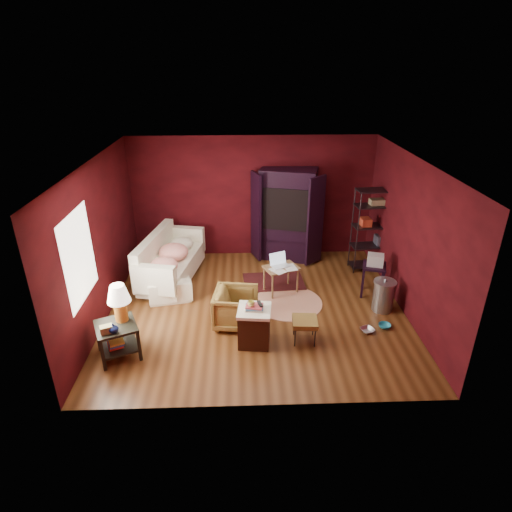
{
  "coord_description": "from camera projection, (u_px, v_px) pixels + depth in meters",
  "views": [
    {
      "loc": [
        -0.26,
        -6.94,
        4.37
      ],
      "look_at": [
        0.0,
        0.2,
        1.0
      ],
      "focal_mm": 30.0,
      "sensor_mm": 36.0,
      "label": 1
    }
  ],
  "objects": [
    {
      "name": "mug",
      "position": [
        251.0,
        303.0,
        6.81
      ],
      "size": [
        0.14,
        0.13,
        0.11
      ],
      "primitive_type": "imported",
      "rotation": [
        0.0,
        0.0,
        -0.41
      ],
      "color": "#DCD76B",
      "rests_on": "hamper"
    },
    {
      "name": "laptop_desk",
      "position": [
        281.0,
        269.0,
        8.51
      ],
      "size": [
        0.78,
        0.69,
        0.8
      ],
      "rotation": [
        0.0,
        0.0,
        0.41
      ],
      "color": "olive",
      "rests_on": "ground"
    },
    {
      "name": "room",
      "position": [
        254.0,
        241.0,
        7.53
      ],
      "size": [
        5.54,
        5.04,
        2.84
      ],
      "color": "brown",
      "rests_on": "ground"
    },
    {
      "name": "armchair",
      "position": [
        236.0,
        306.0,
        7.49
      ],
      "size": [
        0.77,
        0.81,
        0.75
      ],
      "primitive_type": "imported",
      "rotation": [
        0.0,
        0.0,
        1.44
      ],
      "color": "black",
      "rests_on": "ground"
    },
    {
      "name": "wire_shelving",
      "position": [
        375.0,
        226.0,
        9.23
      ],
      "size": [
        0.93,
        0.47,
        1.84
      ],
      "rotation": [
        0.0,
        0.0,
        0.09
      ],
      "color": "#2F272D",
      "rests_on": "ground"
    },
    {
      "name": "rug_oriental",
      "position": [
        274.0,
        281.0,
        9.06
      ],
      "size": [
        1.31,
        0.92,
        0.01
      ],
      "rotation": [
        0.0,
        0.0,
        0.06
      ],
      "color": "#501517",
      "rests_on": "ground"
    },
    {
      "name": "rug_round",
      "position": [
        288.0,
        302.0,
        8.31
      ],
      "size": [
        1.71,
        1.71,
        0.01
      ],
      "rotation": [
        0.0,
        0.0,
        -0.35
      ],
      "color": "beige",
      "rests_on": "ground"
    },
    {
      "name": "small_stand",
      "position": [
        375.0,
        265.0,
        8.33
      ],
      "size": [
        0.55,
        0.55,
        0.88
      ],
      "rotation": [
        0.0,
        0.0,
        -0.31
      ],
      "color": "black",
      "rests_on": "ground"
    },
    {
      "name": "tv_armoire",
      "position": [
        287.0,
        213.0,
        9.73
      ],
      "size": [
        1.61,
        1.14,
        2.12
      ],
      "rotation": [
        0.0,
        0.0,
        -0.26
      ],
      "color": "black",
      "rests_on": "ground"
    },
    {
      "name": "sofa_cushions",
      "position": [
        169.0,
        261.0,
        8.98
      ],
      "size": [
        1.27,
        2.31,
        0.92
      ],
      "rotation": [
        0.0,
        0.0,
        -0.2
      ],
      "color": "white",
      "rests_on": "sofa"
    },
    {
      "name": "trash_can",
      "position": [
        383.0,
        295.0,
        7.96
      ],
      "size": [
        0.49,
        0.49,
        0.65
      ],
      "rotation": [
        0.0,
        0.0,
        -0.19
      ],
      "color": "#9DA0A4",
      "rests_on": "ground"
    },
    {
      "name": "footstool",
      "position": [
        305.0,
        322.0,
        7.07
      ],
      "size": [
        0.43,
        0.43,
        0.42
      ],
      "rotation": [
        0.0,
        0.0,
        -0.07
      ],
      "color": "black",
      "rests_on": "ground"
    },
    {
      "name": "side_table",
      "position": [
        118.0,
        315.0,
        6.63
      ],
      "size": [
        0.8,
        0.8,
        1.2
      ],
      "rotation": [
        0.0,
        0.0,
        0.42
      ],
      "color": "black",
      "rests_on": "ground"
    },
    {
      "name": "sofa",
      "position": [
        168.0,
        262.0,
        8.99
      ],
      "size": [
        1.0,
        2.2,
        0.83
      ],
      "primitive_type": "imported",
      "rotation": [
        0.0,
        0.0,
        1.75
      ],
      "color": "white",
      "rests_on": "ground"
    },
    {
      "name": "pet_bowl_steel",
      "position": [
        368.0,
        326.0,
        7.4
      ],
      "size": [
        0.23,
        0.15,
        0.23
      ],
      "primitive_type": "imported",
      "rotation": [
        0.0,
        0.0,
        0.42
      ],
      "color": "silver",
      "rests_on": "ground"
    },
    {
      "name": "vase",
      "position": [
        113.0,
        328.0,
        6.42
      ],
      "size": [
        0.2,
        0.2,
        0.15
      ],
      "primitive_type": "imported",
      "rotation": [
        0.0,
        0.0,
        0.36
      ],
      "color": "#0B1339",
      "rests_on": "side_table"
    },
    {
      "name": "pet_bowl_turquoise",
      "position": [
        385.0,
        322.0,
        7.51
      ],
      "size": [
        0.22,
        0.08,
        0.22
      ],
      "primitive_type": "imported",
      "rotation": [
        0.0,
        0.0,
        0.08
      ],
      "color": "teal",
      "rests_on": "ground"
    },
    {
      "name": "hamper",
      "position": [
        254.0,
        325.0,
        7.03
      ],
      "size": [
        0.59,
        0.59,
        0.75
      ],
      "rotation": [
        0.0,
        0.0,
        -0.11
      ],
      "color": "#3E1C0E",
      "rests_on": "ground"
    }
  ]
}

